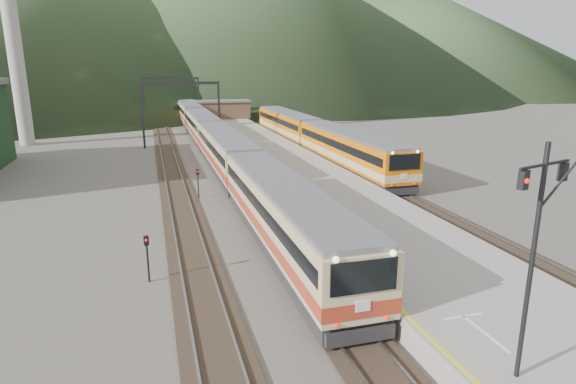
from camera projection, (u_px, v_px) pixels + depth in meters
name	position (u px, v px, depth m)	size (l,w,h in m)	color
track_main	(224.00, 168.00, 47.15)	(2.60, 200.00, 0.23)	black
track_far	(172.00, 171.00, 45.82)	(2.60, 200.00, 0.23)	black
track_second	(334.00, 162.00, 50.21)	(2.60, 200.00, 0.23)	black
platform	(284.00, 165.00, 46.67)	(8.00, 100.00, 1.00)	gray
gantry_near	(181.00, 102.00, 58.95)	(9.55, 0.25, 8.00)	black
gantry_far	(171.00, 92.00, 82.20)	(9.55, 0.25, 8.00)	black
smokestack	(11.00, 22.00, 57.99)	(1.80, 1.80, 30.00)	#9E998E
station_shed	(223.00, 109.00, 83.35)	(9.40, 4.40, 3.10)	brown
hill_a	(43.00, 7.00, 168.46)	(180.00, 180.00, 60.00)	#354B2A
hill_b	(224.00, 4.00, 222.38)	(220.00, 220.00, 75.00)	#354B2A
hill_c	(399.00, 33.00, 228.20)	(160.00, 160.00, 50.00)	#354B2A
main_train	(202.00, 126.00, 64.59)	(3.01, 103.21, 3.67)	tan
second_train	(313.00, 134.00, 56.00)	(3.13, 42.59, 3.82)	#CE6604
signal_mast	(535.00, 240.00, 13.01)	(2.13, 0.74, 6.91)	black
short_signal_b	(198.00, 180.00, 36.44)	(0.24, 0.18, 2.27)	black
short_signal_c	(147.00, 252.00, 22.16)	(0.25, 0.20, 2.27)	black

